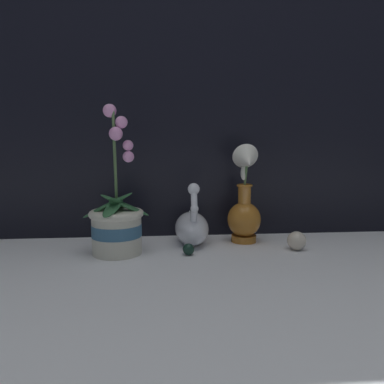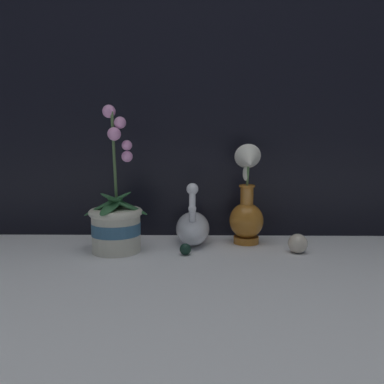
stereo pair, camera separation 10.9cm
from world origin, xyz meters
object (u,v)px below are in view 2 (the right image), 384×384
swan_figurine (193,226)px  blue_vase (247,207)px  glass_sphere (298,243)px  orchid_potted_plant (116,221)px

swan_figurine → blue_vase: bearing=1.7°
blue_vase → glass_sphere: 0.18m
orchid_potted_plant → blue_vase: (0.38, 0.09, 0.03)m
blue_vase → glass_sphere: size_ratio=5.60×
swan_figurine → blue_vase: 0.17m
orchid_potted_plant → swan_figurine: bearing=21.4°
orchid_potted_plant → blue_vase: 0.39m
blue_vase → orchid_potted_plant: bearing=-166.8°
glass_sphere → blue_vase: bearing=143.5°
blue_vase → glass_sphere: blue_vase is taller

